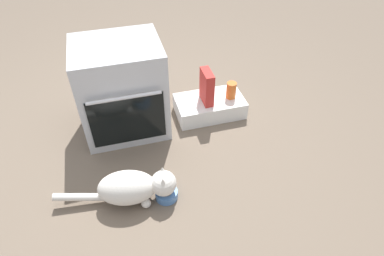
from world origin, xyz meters
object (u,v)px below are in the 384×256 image
Objects in this scene: pantry_cabinet at (210,106)px; oven at (122,89)px; cereal_box at (207,87)px; food_bowl at (166,193)px; cat at (134,187)px; sauce_jar at (231,90)px.

oven is at bearing 177.88° from pantry_cabinet.
pantry_cabinet is 0.22m from cereal_box.
oven is 0.75m from pantry_cabinet.
food_bowl is (-0.54, -0.75, -0.04)m from pantry_cabinet.
cat is 1.15m from sauce_jar.
sauce_jar is at bearing -2.88° from oven.
cat is 5.55× the size of sauce_jar.
pantry_cabinet is 1.03m from cat.
sauce_jar is at bearing -5.89° from pantry_cabinet.
oven is at bearing 101.19° from food_bowl.
pantry_cabinet is at bearing 54.27° from cat.
oven is 0.78m from cat.
pantry_cabinet is 3.77× the size of food_bowl.
oven reaches higher than sauce_jar.
cat is at bearing -142.39° from sauce_jar.
cereal_box reaches higher than pantry_cabinet.
sauce_jar is at bearing 47.51° from cat.
cat is (-0.05, -0.74, -0.23)m from oven.
cat reaches higher than pantry_cabinet.
food_bowl is 0.93m from cereal_box.
cereal_box is at bearing -155.33° from pantry_cabinet.
cat reaches higher than food_bowl.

